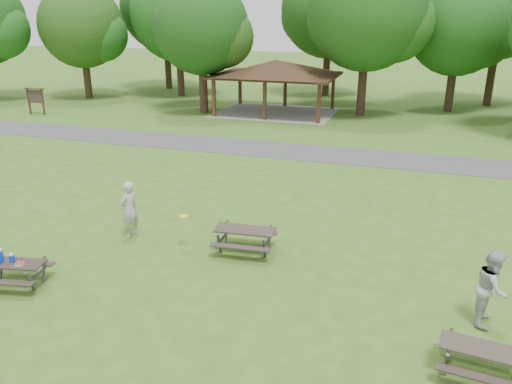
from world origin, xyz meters
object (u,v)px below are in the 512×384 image
object	(u,v)px
frisbee_thrower	(129,209)
picnic_table_middle	(245,234)
frisbee_catcher	(492,288)
picnic_table_near	(7,264)

from	to	relation	value
frisbee_thrower	picnic_table_middle	bearing A→B (deg)	106.32
picnic_table_middle	frisbee_thrower	xyz separation A→B (m)	(-3.93, -0.09, 0.37)
picnic_table_middle	frisbee_catcher	world-z (taller)	frisbee_catcher
frisbee_catcher	picnic_table_near	bearing A→B (deg)	109.16
picnic_table_near	frisbee_catcher	distance (m)	12.26
frisbee_thrower	frisbee_catcher	xyz separation A→B (m)	(10.63, -1.64, -0.01)
frisbee_thrower	frisbee_catcher	bearing A→B (deg)	96.28
frisbee_catcher	picnic_table_middle	bearing A→B (deg)	84.67
picnic_table_near	frisbee_thrower	bearing A→B (deg)	69.15
picnic_table_near	picnic_table_middle	size ratio (longest dim) A/B	0.96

